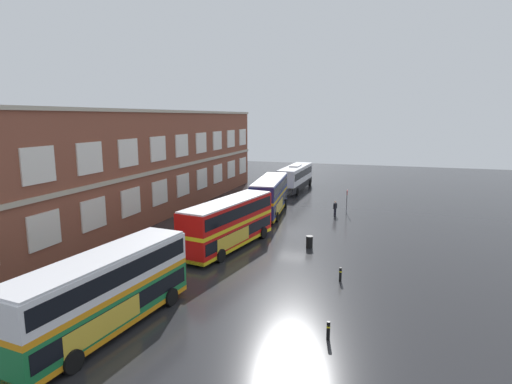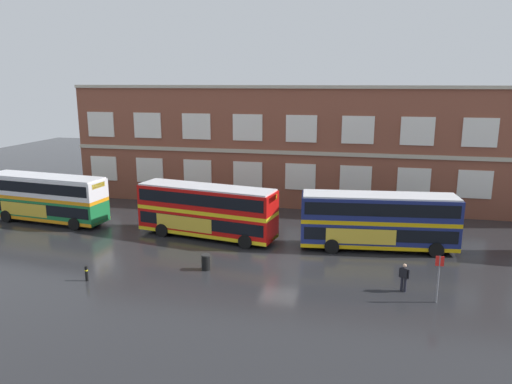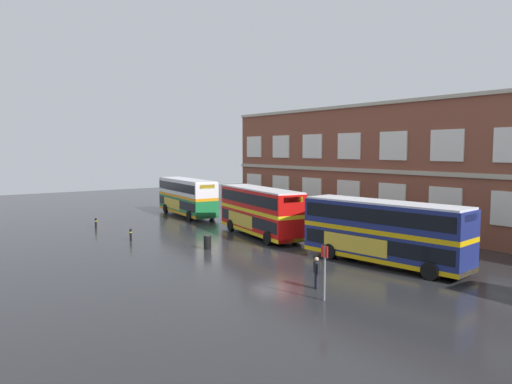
{
  "view_description": "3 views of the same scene",
  "coord_description": "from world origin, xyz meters",
  "px_view_note": "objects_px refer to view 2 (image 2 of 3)",
  "views": [
    {
      "loc": [
        -37.88,
        -8.48,
        10.88
      ],
      "look_at": [
        -5.48,
        1.92,
        4.73
      ],
      "focal_mm": 29.38,
      "sensor_mm": 36.0,
      "label": 1
    },
    {
      "loc": [
        5.32,
        -30.13,
        11.9
      ],
      "look_at": [
        -2.34,
        3.27,
        3.99
      ],
      "focal_mm": 33.71,
      "sensor_mm": 36.0,
      "label": 2
    },
    {
      "loc": [
        25.97,
        -20.3,
        7.35
      ],
      "look_at": [
        -5.71,
        3.04,
        3.85
      ],
      "focal_mm": 33.7,
      "sensor_mm": 36.0,
      "label": 3
    }
  ],
  "objects_px": {
    "waiting_passenger": "(404,276)",
    "safety_bollard_west": "(86,273)",
    "double_decker_near": "(46,198)",
    "station_litter_bin": "(206,262)",
    "double_decker_middle": "(207,210)",
    "bus_stand_flag": "(439,275)",
    "double_decker_far": "(378,220)"
  },
  "relations": [
    {
      "from": "double_decker_middle",
      "to": "bus_stand_flag",
      "type": "xyz_separation_m",
      "value": [
        15.99,
        -8.07,
        -0.51
      ]
    },
    {
      "from": "double_decker_far",
      "to": "safety_bollard_west",
      "type": "bearing_deg",
      "value": -150.37
    },
    {
      "from": "double_decker_far",
      "to": "station_litter_bin",
      "type": "xyz_separation_m",
      "value": [
        -10.84,
        -6.56,
        -1.63
      ]
    },
    {
      "from": "double_decker_far",
      "to": "station_litter_bin",
      "type": "bearing_deg",
      "value": -148.83
    },
    {
      "from": "waiting_passenger",
      "to": "safety_bollard_west",
      "type": "distance_m",
      "value": 18.96
    },
    {
      "from": "double_decker_far",
      "to": "waiting_passenger",
      "type": "height_order",
      "value": "double_decker_far"
    },
    {
      "from": "waiting_passenger",
      "to": "station_litter_bin",
      "type": "relative_size",
      "value": 1.65
    },
    {
      "from": "station_litter_bin",
      "to": "double_decker_middle",
      "type": "bearing_deg",
      "value": 107.9
    },
    {
      "from": "station_litter_bin",
      "to": "safety_bollard_west",
      "type": "relative_size",
      "value": 1.08
    },
    {
      "from": "double_decker_middle",
      "to": "waiting_passenger",
      "type": "bearing_deg",
      "value": -26.05
    },
    {
      "from": "station_litter_bin",
      "to": "safety_bollard_west",
      "type": "xyz_separation_m",
      "value": [
        -6.52,
        -3.32,
        -0.03
      ]
    },
    {
      "from": "waiting_passenger",
      "to": "station_litter_bin",
      "type": "height_order",
      "value": "waiting_passenger"
    },
    {
      "from": "double_decker_near",
      "to": "double_decker_far",
      "type": "bearing_deg",
      "value": -1.66
    },
    {
      "from": "waiting_passenger",
      "to": "bus_stand_flag",
      "type": "distance_m",
      "value": 2.12
    },
    {
      "from": "double_decker_near",
      "to": "station_litter_bin",
      "type": "distance_m",
      "value": 18.52
    },
    {
      "from": "double_decker_middle",
      "to": "station_litter_bin",
      "type": "distance_m",
      "value": 6.95
    },
    {
      "from": "station_litter_bin",
      "to": "safety_bollard_west",
      "type": "bearing_deg",
      "value": -153.04
    },
    {
      "from": "waiting_passenger",
      "to": "double_decker_middle",
      "type": "bearing_deg",
      "value": 153.95
    },
    {
      "from": "double_decker_near",
      "to": "safety_bollard_west",
      "type": "relative_size",
      "value": 11.8
    },
    {
      "from": "double_decker_near",
      "to": "double_decker_middle",
      "type": "xyz_separation_m",
      "value": [
        14.84,
        -0.94,
        0.0
      ]
    },
    {
      "from": "double_decker_far",
      "to": "safety_bollard_west",
      "type": "height_order",
      "value": "double_decker_far"
    },
    {
      "from": "station_litter_bin",
      "to": "double_decker_far",
      "type": "bearing_deg",
      "value": 31.17
    },
    {
      "from": "double_decker_far",
      "to": "safety_bollard_west",
      "type": "distance_m",
      "value": 20.04
    },
    {
      "from": "bus_stand_flag",
      "to": "safety_bollard_west",
      "type": "height_order",
      "value": "bus_stand_flag"
    },
    {
      "from": "double_decker_middle",
      "to": "bus_stand_flag",
      "type": "distance_m",
      "value": 17.92
    },
    {
      "from": "double_decker_near",
      "to": "station_litter_bin",
      "type": "bearing_deg",
      "value": -23.53
    },
    {
      "from": "waiting_passenger",
      "to": "bus_stand_flag",
      "type": "bearing_deg",
      "value": -32.67
    },
    {
      "from": "double_decker_near",
      "to": "safety_bollard_west",
      "type": "bearing_deg",
      "value": -45.8
    },
    {
      "from": "bus_stand_flag",
      "to": "station_litter_bin",
      "type": "distance_m",
      "value": 14.06
    },
    {
      "from": "double_decker_near",
      "to": "station_litter_bin",
      "type": "relative_size",
      "value": 10.89
    },
    {
      "from": "double_decker_far",
      "to": "bus_stand_flag",
      "type": "xyz_separation_m",
      "value": [
        3.08,
        -8.21,
        -0.51
      ]
    },
    {
      "from": "double_decker_near",
      "to": "double_decker_middle",
      "type": "relative_size",
      "value": 0.99
    }
  ]
}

